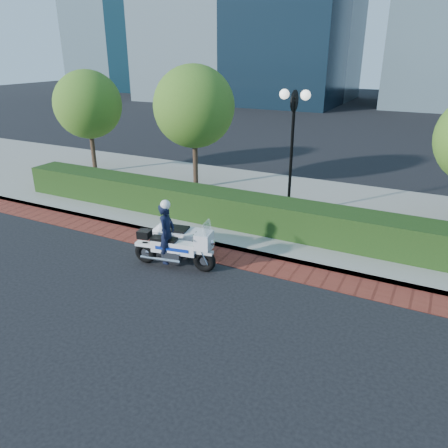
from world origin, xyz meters
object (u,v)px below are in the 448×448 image
at_px(lamppost, 293,134).
at_px(police_motorcycle, 176,240).
at_px(tree_a, 88,105).
at_px(tree_b, 194,107).

xyz_separation_m(lamppost, police_motorcycle, (-1.68, -4.57, -2.30)).
bearing_deg(tree_a, police_motorcycle, -35.21).
relative_size(lamppost, tree_b, 0.86).
bearing_deg(tree_b, tree_a, 180.00).
relative_size(tree_b, police_motorcycle, 2.07).
distance_m(lamppost, tree_a, 10.09).
relative_size(lamppost, tree_a, 0.92).
height_order(lamppost, tree_b, tree_b).
height_order(tree_a, police_motorcycle, tree_a).
bearing_deg(lamppost, police_motorcycle, -110.15).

